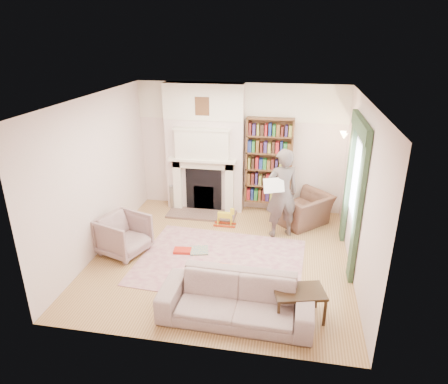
% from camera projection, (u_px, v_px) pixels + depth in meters
% --- Properties ---
extents(floor, '(4.50, 4.50, 0.00)m').
position_uv_depth(floor, '(222.00, 256.00, 7.23)').
color(floor, brown).
rests_on(floor, ground).
extents(ceiling, '(4.50, 4.50, 0.00)m').
position_uv_depth(ceiling, '(221.00, 99.00, 6.18)').
color(ceiling, white).
rests_on(ceiling, wall_back).
extents(wall_back, '(4.50, 0.00, 4.50)m').
position_uv_depth(wall_back, '(240.00, 148.00, 8.76)').
color(wall_back, silver).
rests_on(wall_back, floor).
extents(wall_front, '(4.50, 0.00, 4.50)m').
position_uv_depth(wall_front, '(186.00, 251.00, 4.65)').
color(wall_front, silver).
rests_on(wall_front, floor).
extents(wall_left, '(0.00, 4.50, 4.50)m').
position_uv_depth(wall_left, '(97.00, 176.00, 7.07)').
color(wall_left, silver).
rests_on(wall_left, floor).
extents(wall_right, '(0.00, 4.50, 4.50)m').
position_uv_depth(wall_right, '(360.00, 193.00, 6.33)').
color(wall_right, silver).
rests_on(wall_right, floor).
extents(fireplace, '(1.70, 0.58, 2.80)m').
position_uv_depth(fireplace, '(205.00, 149.00, 8.70)').
color(fireplace, silver).
rests_on(fireplace, floor).
extents(bookcase, '(1.00, 0.24, 1.85)m').
position_uv_depth(bookcase, '(269.00, 161.00, 8.62)').
color(bookcase, brown).
rests_on(bookcase, floor).
extents(window, '(0.02, 0.90, 1.30)m').
position_uv_depth(window, '(357.00, 181.00, 6.68)').
color(window, silver).
rests_on(window, wall_right).
extents(curtain_left, '(0.07, 0.32, 2.40)m').
position_uv_depth(curtain_left, '(358.00, 212.00, 6.14)').
color(curtain_left, '#2E482F').
rests_on(curtain_left, floor).
extents(curtain_right, '(0.07, 0.32, 2.40)m').
position_uv_depth(curtain_right, '(348.00, 181.00, 7.42)').
color(curtain_right, '#2E482F').
rests_on(curtain_right, floor).
extents(pelmet, '(0.09, 1.70, 0.24)m').
position_uv_depth(pelmet, '(361.00, 126.00, 6.34)').
color(pelmet, '#2E482F').
rests_on(pelmet, wall_right).
extents(wall_sconce, '(0.20, 0.24, 0.24)m').
position_uv_depth(wall_sconce, '(341.00, 138.00, 7.55)').
color(wall_sconce, gold).
rests_on(wall_sconce, wall_right).
extents(rug, '(2.97, 2.36, 0.01)m').
position_uv_depth(rug, '(220.00, 261.00, 7.04)').
color(rug, '#C9B198').
rests_on(rug, floor).
extents(armchair_reading, '(1.33, 1.34, 0.65)m').
position_uv_depth(armchair_reading, '(303.00, 209.00, 8.33)').
color(armchair_reading, '#472E26').
rests_on(armchair_reading, floor).
extents(armchair_left, '(1.00, 0.99, 0.72)m').
position_uv_depth(armchair_left, '(124.00, 235.00, 7.21)').
color(armchair_left, gray).
rests_on(armchair_left, floor).
extents(sofa, '(2.15, 0.89, 0.62)m').
position_uv_depth(sofa, '(236.00, 299.00, 5.55)').
color(sofa, '#BEB09D').
rests_on(sofa, floor).
extents(man_reading, '(0.77, 0.65, 1.78)m').
position_uv_depth(man_reading, '(282.00, 194.00, 7.64)').
color(man_reading, '#4F443F').
rests_on(man_reading, floor).
extents(newspaper, '(0.41, 0.26, 0.27)m').
position_uv_depth(newspaper, '(274.00, 185.00, 7.40)').
color(newspaper, white).
rests_on(newspaper, man_reading).
extents(coffee_table, '(0.79, 0.61, 0.45)m').
position_uv_depth(coffee_table, '(298.00, 304.00, 5.60)').
color(coffee_table, '#312011').
rests_on(coffee_table, floor).
extents(paraffin_heater, '(0.24, 0.24, 0.55)m').
position_uv_depth(paraffin_heater, '(175.00, 197.00, 9.09)').
color(paraffin_heater, '#93959A').
rests_on(paraffin_heater, floor).
extents(rocking_horse, '(0.46, 0.18, 0.40)m').
position_uv_depth(rocking_horse, '(225.00, 217.00, 8.27)').
color(rocking_horse, gold).
rests_on(rocking_horse, rug).
extents(board_game, '(0.39, 0.39, 0.03)m').
position_uv_depth(board_game, '(199.00, 250.00, 7.35)').
color(board_game, gold).
rests_on(board_game, rug).
extents(game_box_lid, '(0.34, 0.25, 0.05)m').
position_uv_depth(game_box_lid, '(182.00, 251.00, 7.32)').
color(game_box_lid, red).
rests_on(game_box_lid, rug).
extents(comic_annuals, '(0.44, 0.57, 0.02)m').
position_uv_depth(comic_annuals, '(219.00, 271.00, 6.72)').
color(comic_annuals, red).
rests_on(comic_annuals, rug).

